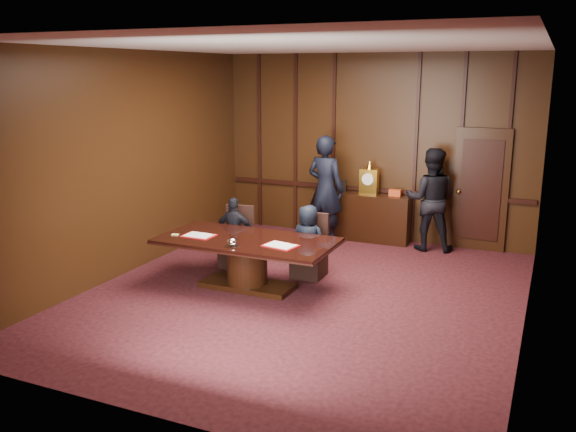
{
  "coord_description": "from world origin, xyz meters",
  "views": [
    {
      "loc": [
        3.17,
        -7.69,
        3.17
      ],
      "look_at": [
        -0.42,
        0.43,
        1.05
      ],
      "focal_mm": 38.0,
      "sensor_mm": 36.0,
      "label": 1
    }
  ],
  "objects_px": {
    "conference_table": "(247,255)",
    "witness_right": "(430,199)",
    "sideboard": "(368,215)",
    "witness_left": "(325,189)",
    "signatory_left": "(234,233)",
    "signatory_right": "(308,242)"
  },
  "relations": [
    {
      "from": "signatory_left",
      "to": "witness_left",
      "type": "relative_size",
      "value": 0.58
    },
    {
      "from": "witness_right",
      "to": "signatory_right",
      "type": "bearing_deg",
      "value": 48.89
    },
    {
      "from": "conference_table",
      "to": "signatory_left",
      "type": "bearing_deg",
      "value": 129.09
    },
    {
      "from": "sideboard",
      "to": "conference_table",
      "type": "bearing_deg",
      "value": -105.09
    },
    {
      "from": "signatory_left",
      "to": "sideboard",
      "type": "bearing_deg",
      "value": -130.87
    },
    {
      "from": "sideboard",
      "to": "signatory_right",
      "type": "xyz_separation_m",
      "value": [
        -0.24,
        -2.48,
        0.1
      ]
    },
    {
      "from": "conference_table",
      "to": "witness_left",
      "type": "xyz_separation_m",
      "value": [
        0.17,
        2.85,
        0.5
      ]
    },
    {
      "from": "sideboard",
      "to": "witness_right",
      "type": "xyz_separation_m",
      "value": [
        1.19,
        -0.16,
        0.44
      ]
    },
    {
      "from": "sideboard",
      "to": "conference_table",
      "type": "relative_size",
      "value": 0.61
    },
    {
      "from": "signatory_left",
      "to": "witness_right",
      "type": "distance_m",
      "value": 3.6
    },
    {
      "from": "sideboard",
      "to": "witness_left",
      "type": "relative_size",
      "value": 0.79
    },
    {
      "from": "witness_left",
      "to": "witness_right",
      "type": "xyz_separation_m",
      "value": [
        1.9,
        0.28,
        -0.09
      ]
    },
    {
      "from": "signatory_right",
      "to": "witness_left",
      "type": "xyz_separation_m",
      "value": [
        -0.48,
        2.05,
        0.43
      ]
    },
    {
      "from": "conference_table",
      "to": "witness_left",
      "type": "height_order",
      "value": "witness_left"
    },
    {
      "from": "signatory_right",
      "to": "conference_table",
      "type": "bearing_deg",
      "value": 53.27
    },
    {
      "from": "signatory_left",
      "to": "signatory_right",
      "type": "height_order",
      "value": "signatory_left"
    },
    {
      "from": "witness_left",
      "to": "witness_right",
      "type": "distance_m",
      "value": 1.92
    },
    {
      "from": "signatory_right",
      "to": "witness_right",
      "type": "height_order",
      "value": "witness_right"
    },
    {
      "from": "conference_table",
      "to": "witness_right",
      "type": "relative_size",
      "value": 1.41
    },
    {
      "from": "conference_table",
      "to": "witness_right",
      "type": "distance_m",
      "value": 3.77
    },
    {
      "from": "signatory_left",
      "to": "witness_right",
      "type": "height_order",
      "value": "witness_right"
    },
    {
      "from": "conference_table",
      "to": "witness_left",
      "type": "distance_m",
      "value": 2.89
    }
  ]
}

